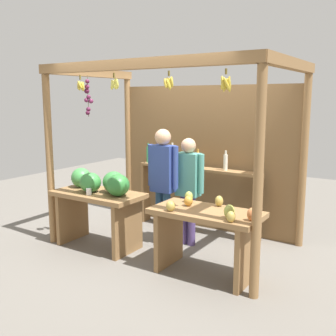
{
  "coord_description": "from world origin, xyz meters",
  "views": [
    {
      "loc": [
        2.82,
        -4.57,
        2.03
      ],
      "look_at": [
        0.0,
        -0.18,
        1.11
      ],
      "focal_mm": 42.52,
      "sensor_mm": 36.0,
      "label": 1
    }
  ],
  "objects": [
    {
      "name": "fruit_counter_right",
      "position": [
        0.83,
        -0.66,
        0.57
      ],
      "size": [
        1.26,
        0.64,
        0.92
      ],
      "color": "olive",
      "rests_on": "ground"
    },
    {
      "name": "ground_plane",
      "position": [
        0.0,
        0.0,
        0.0
      ],
      "size": [
        12.0,
        12.0,
        0.0
      ],
      "primitive_type": "plane",
      "color": "slate",
      "rests_on": "ground"
    },
    {
      "name": "bottle_shelf_unit",
      "position": [
        -0.0,
        0.66,
        0.78
      ],
      "size": [
        2.01,
        0.22,
        1.35
      ],
      "color": "olive",
      "rests_on": "ground"
    },
    {
      "name": "vendor_man",
      "position": [
        -0.13,
        -0.11,
        0.98
      ],
      "size": [
        0.48,
        0.22,
        1.63
      ],
      "rotation": [
        0.0,
        0.0,
        0.15
      ],
      "color": "navy",
      "rests_on": "ground"
    },
    {
      "name": "fruit_counter_left",
      "position": [
        -0.81,
        -0.64,
        0.73
      ],
      "size": [
        1.26,
        0.64,
        1.06
      ],
      "color": "olive",
      "rests_on": "ground"
    },
    {
      "name": "vendor_woman",
      "position": [
        0.17,
        0.08,
        0.89
      ],
      "size": [
        0.48,
        0.2,
        1.5
      ],
      "rotation": [
        0.0,
        0.0,
        -0.18
      ],
      "color": "#4F3C74",
      "rests_on": "ground"
    },
    {
      "name": "market_stall",
      "position": [
        -0.0,
        0.42,
        1.43
      ],
      "size": [
        3.13,
        1.86,
        2.48
      ],
      "color": "olive",
      "rests_on": "ground"
    }
  ]
}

